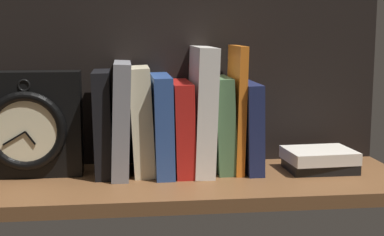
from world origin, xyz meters
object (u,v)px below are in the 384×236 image
Objects in this scene: book_cream_twain at (141,120)px; book_orange_pandolfini at (236,109)px; book_navy_bierce at (249,126)px; book_gray_chess at (121,118)px; book_blue_modern at (162,124)px; framed_clock at (28,125)px; book_white_catcher at (202,110)px; book_red_requiem at (182,127)px; book_black_skeptic at (103,123)px; book_stack_side at (319,160)px; book_green_romantic at (222,124)px.

book_orange_pandolfini is at bearing 0.00° from book_cream_twain.
book_gray_chess is at bearing 180.00° from book_navy_bierce.
framed_clock reaches higher than book_blue_modern.
book_white_catcher is at bearing 0.00° from book_blue_modern.
book_cream_twain is at bearing 180.00° from book_white_catcher.
framed_clock is at bearing -179.72° from book_red_requiem.
book_gray_chess reaches higher than framed_clock.
book_white_catcher is at bearing -0.00° from book_gray_chess.
book_gray_chess is at bearing 0.00° from book_black_skeptic.
book_orange_pandolfini reaches higher than book_stack_side.
book_blue_modern is 1.40× the size of book_stack_side.
book_orange_pandolfini is at bearing 0.00° from book_red_requiem.
book_orange_pandolfini is at bearing 170.31° from book_stack_side.
book_orange_pandolfini reaches higher than book_gray_chess.
book_cream_twain reaches higher than book_green_romantic.
book_blue_modern is 4.00cm from book_red_requiem.
book_red_requiem is at bearing -180.00° from book_orange_pandolfini.
book_red_requiem is 0.73× the size of book_white_catcher.
book_cream_twain reaches higher than book_navy_bierce.
book_gray_chess is at bearing 0.46° from framed_clock.
book_blue_modern is at bearing 180.00° from book_green_romantic.
book_orange_pandolfini is (11.09, 0.00, 3.53)cm from book_red_requiem.
book_gray_chess is 1.08× the size of framed_clock.
book_black_skeptic is 0.81× the size of book_orange_pandolfini.
book_black_skeptic is at bearing 176.22° from book_stack_side.
book_gray_chess is 3.98cm from book_cream_twain.
book_stack_side is (31.83, -2.87, -7.53)cm from book_blue_modern.
book_blue_modern reaches higher than book_navy_bierce.
book_cream_twain is at bearing 175.43° from book_stack_side.
book_white_catcher is (8.06, 0.00, 2.77)cm from book_blue_modern.
book_cream_twain is at bearing 180.00° from book_red_requiem.
book_white_catcher is at bearing 180.00° from book_green_romantic.
book_black_skeptic is 1.15× the size of book_navy_bierce.
framed_clock is (-21.94, -0.14, -0.49)cm from book_cream_twain.
book_white_catcher is (4.12, 0.00, 3.42)cm from book_red_requiem.
book_white_catcher is 0.99× the size of book_orange_pandolfini.
book_green_romantic reaches higher than book_stack_side.
book_blue_modern is at bearing 0.32° from framed_clock.
book_gray_chess is 16.18cm from book_white_catcher.
book_navy_bierce is (13.77, 0.00, -0.18)cm from book_red_requiem.
book_green_romantic is at bearing 180.00° from book_navy_bierce.
book_white_catcher reaches higher than framed_clock.
framed_clock is (-26.04, -0.14, 0.34)cm from book_blue_modern.
book_gray_chess reaches higher than book_cream_twain.
book_black_skeptic is at bearing 0.58° from framed_clock.
book_green_romantic is at bearing 0.00° from book_red_requiem.
book_cream_twain is 37.01cm from book_stack_side.
book_blue_modern is 0.77× the size of book_orange_pandolfini.
book_red_requiem is at bearing -180.00° from book_navy_bierce.
book_black_skeptic is at bearing -180.00° from book_gray_chess.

